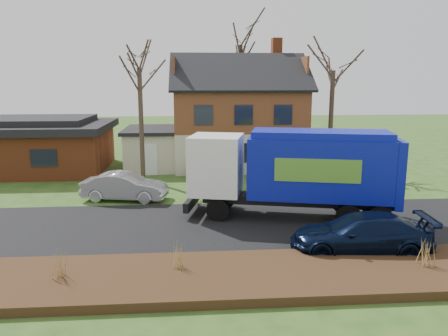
{
  "coord_description": "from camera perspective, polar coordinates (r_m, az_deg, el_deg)",
  "views": [
    {
      "loc": [
        -1.47,
        -18.0,
        6.2
      ],
      "look_at": [
        0.13,
        2.5,
        2.06
      ],
      "focal_mm": 35.0,
      "sensor_mm": 36.0,
      "label": 1
    }
  ],
  "objects": [
    {
      "name": "road",
      "position": [
        19.09,
        0.21,
        -7.54
      ],
      "size": [
        80.0,
        7.0,
        0.02
      ],
      "primitive_type": "cube",
      "color": "black",
      "rests_on": "ground"
    },
    {
      "name": "mulch_verge",
      "position": [
        14.14,
        2.0,
        -13.95
      ],
      "size": [
        80.0,
        3.5,
        0.3
      ],
      "primitive_type": "cube",
      "color": "#312010",
      "rests_on": "ground"
    },
    {
      "name": "silver_sedan",
      "position": [
        23.5,
        -12.84,
        -2.37
      ],
      "size": [
        4.63,
        2.34,
        1.46
      ],
      "primitive_type": "imported",
      "rotation": [
        0.0,
        0.0,
        1.38
      ],
      "color": "#ADAEB5",
      "rests_on": "ground"
    },
    {
      "name": "navy_wagon",
      "position": [
        16.74,
        17.41,
        -8.23
      ],
      "size": [
        5.19,
        2.48,
        1.46
      ],
      "primitive_type": "imported",
      "rotation": [
        0.0,
        0.0,
        -1.66
      ],
      "color": "black",
      "rests_on": "ground"
    },
    {
      "name": "tree_back",
      "position": [
        40.65,
        2.2,
        17.51
      ],
      "size": [
        3.99,
        3.99,
        12.65
      ],
      "color": "#382921",
      "rests_on": "ground"
    },
    {
      "name": "grass_clump_west",
      "position": [
        14.34,
        -20.82,
        -11.63
      ],
      "size": [
        0.36,
        0.3,
        0.95
      ],
      "color": "#AC864C",
      "rests_on": "mulch_verge"
    },
    {
      "name": "grass_clump_east",
      "position": [
        15.78,
        24.95,
        -9.8
      ],
      "size": [
        0.39,
        0.32,
        0.97
      ],
      "color": "#AB884B",
      "rests_on": "mulch_verge"
    },
    {
      "name": "ground",
      "position": [
        19.09,
        0.21,
        -7.57
      ],
      "size": [
        120.0,
        120.0,
        0.0
      ],
      "primitive_type": "plane",
      "color": "#284918",
      "rests_on": "ground"
    },
    {
      "name": "grass_clump_mid",
      "position": [
        14.28,
        -5.89,
        -11.18
      ],
      "size": [
        0.31,
        0.26,
        0.87
      ],
      "color": "#A58848",
      "rests_on": "mulch_verge"
    },
    {
      "name": "main_house",
      "position": [
        32.12,
        0.86,
        7.5
      ],
      "size": [
        12.95,
        8.95,
        9.26
      ],
      "color": "beige",
      "rests_on": "ground"
    },
    {
      "name": "tree_front_east",
      "position": [
        30.64,
        14.18,
        14.34
      ],
      "size": [
        3.52,
        3.52,
        9.79
      ],
      "color": "#413027",
      "rests_on": "ground"
    },
    {
      "name": "ranch_house",
      "position": [
        33.03,
        -23.02,
        2.84
      ],
      "size": [
        9.8,
        8.2,
        3.7
      ],
      "color": "#9A4421",
      "rests_on": "ground"
    },
    {
      "name": "tree_front_west",
      "position": [
        27.58,
        -11.11,
        14.8
      ],
      "size": [
        3.24,
        3.24,
        9.64
      ],
      "color": "#433228",
      "rests_on": "ground"
    },
    {
      "name": "garbage_truck",
      "position": [
        19.92,
        9.48,
        -0.01
      ],
      "size": [
        9.72,
        4.62,
        4.03
      ],
      "rotation": [
        0.0,
        0.0,
        -0.23
      ],
      "color": "black",
      "rests_on": "ground"
    }
  ]
}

